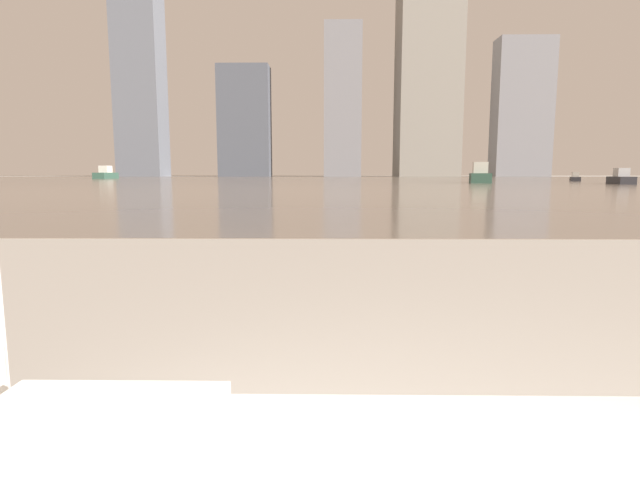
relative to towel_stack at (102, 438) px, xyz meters
The scene contains 11 objects.
towel_stack is the anchor object (origin of this frame).
harbor_water 61.25m from the towel_stack, 89.72° to the left, with size 180.00×110.00×0.01m.
harbor_boat_0 81.30m from the towel_stack, 113.94° to the left, with size 1.78×5.15×1.93m.
harbor_boat_2 46.27m from the towel_stack, 72.62° to the left, with size 2.76×5.13×1.83m.
harbor_boat_3 46.12m from the towel_stack, 59.21° to the left, with size 1.85×3.55×1.27m.
harbor_boat_4 59.47m from the towel_stack, 63.39° to the left, with size 1.75×2.72×0.96m.
skyline_tower_0 130.04m from the towel_stack, 110.09° to the left, with size 10.13×8.26×73.88m.
skyline_tower_1 119.37m from the towel_stack, 99.16° to the left, with size 11.75×6.75×25.11m.
skyline_tower_2 118.39m from the towel_stack, 88.24° to the left, with size 8.22×13.96×33.15m.
skyline_tower_3 122.63m from the towel_stack, 78.85° to the left, with size 13.73×12.21×56.18m.
skyline_tower_4 126.42m from the towel_stack, 69.06° to the left, with size 12.62×6.16×30.94m.
Camera 1 is at (-0.02, 0.17, 0.91)m, focal length 28.00 mm.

